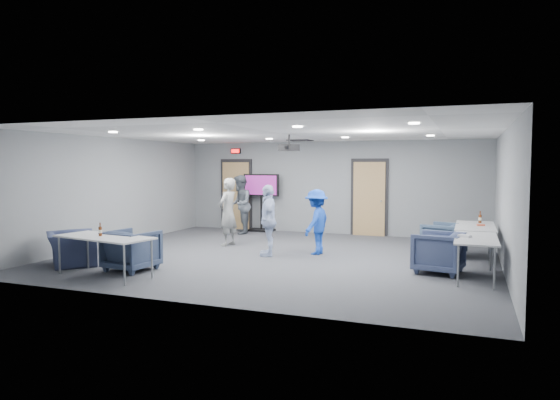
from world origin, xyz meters
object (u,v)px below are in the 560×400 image
(person_a, at_px, (228,212))
(projector, at_px, (289,147))
(table_right_a, at_px, (475,227))
(table_right_b, at_px, (476,240))
(bottle_front, at_px, (100,231))
(table_front_left, at_px, (104,239))
(chair_right_a, at_px, (443,239))
(chair_front_a, at_px, (132,250))
(person_c, at_px, (268,220))
(person_d, at_px, (316,222))
(chair_right_b, at_px, (438,252))
(tv_stand, at_px, (261,199))
(bottle_right, at_px, (480,219))
(chair_front_b, at_px, (71,249))
(person_b, at_px, (240,205))

(person_a, height_order, projector, projector)
(table_right_a, bearing_deg, table_right_b, 180.00)
(bottle_front, bearing_deg, table_front_left, -2.89)
(person_a, xyz_separation_m, chair_right_a, (5.11, 0.45, -0.48))
(chair_front_a, relative_size, projector, 1.88)
(table_right_a, relative_size, bottle_front, 7.72)
(person_c, height_order, bottle_front, person_c)
(person_d, relative_size, chair_right_a, 1.81)
(person_c, xyz_separation_m, chair_right_b, (3.63, -0.52, -0.40))
(person_c, xyz_separation_m, table_right_b, (4.28, -0.76, -0.11))
(tv_stand, bearing_deg, person_a, -83.98)
(tv_stand, height_order, projector, projector)
(table_right_a, relative_size, tv_stand, 1.08)
(person_c, xyz_separation_m, person_d, (0.94, 0.56, -0.06))
(chair_right_a, bearing_deg, chair_front_a, -36.36)
(person_d, height_order, bottle_right, person_d)
(chair_front_b, distance_m, projector, 5.01)
(table_front_left, bearing_deg, tv_stand, 98.35)
(chair_front_b, xyz_separation_m, projector, (3.69, 2.69, 2.07))
(chair_right_b, distance_m, table_front_left, 6.13)
(chair_front_a, distance_m, bottle_front, 0.77)
(table_front_left, bearing_deg, chair_front_a, 87.71)
(chair_front_a, relative_size, table_right_a, 0.46)
(table_right_b, height_order, bottle_right, bottle_right)
(person_b, relative_size, person_c, 1.09)
(chair_front_a, height_order, projector, projector)
(table_right_a, height_order, tv_stand, tv_stand)
(chair_front_b, xyz_separation_m, table_right_a, (7.60, 3.51, 0.36))
(person_b, distance_m, projector, 3.96)
(chair_front_a, bearing_deg, table_front_left, 84.52)
(person_a, bearing_deg, bottle_front, -1.40)
(chair_front_b, height_order, tv_stand, tv_stand)
(person_b, bearing_deg, table_right_b, 37.45)
(chair_right_b, distance_m, projector, 3.93)
(chair_front_b, xyz_separation_m, bottle_front, (1.25, -0.60, 0.49))
(person_a, bearing_deg, tv_stand, -166.72)
(table_front_left, distance_m, tv_stand, 6.76)
(chair_front_b, xyz_separation_m, bottle_right, (7.70, 4.03, 0.50))
(chair_front_b, distance_m, tv_stand, 6.37)
(bottle_right, bearing_deg, table_right_a, -101.11)
(person_a, relative_size, tv_stand, 0.97)
(table_right_a, relative_size, table_right_b, 1.10)
(chair_front_a, bearing_deg, person_a, -89.53)
(person_a, xyz_separation_m, table_right_b, (5.76, -1.70, -0.16))
(bottle_front, xyz_separation_m, tv_stand, (0.30, 6.74, 0.17))
(table_right_b, bearing_deg, person_b, 59.65)
(projector, bearing_deg, bottle_front, -104.15)
(table_right_b, relative_size, bottle_right, 6.34)
(person_c, height_order, bottle_right, person_c)
(person_c, relative_size, table_front_left, 0.80)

